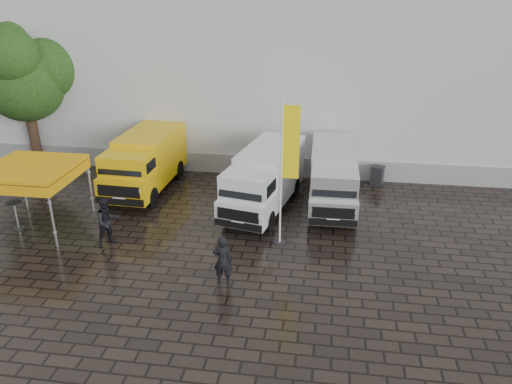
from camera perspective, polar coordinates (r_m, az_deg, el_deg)
ground at (r=18.44m, az=1.41°, el=-7.10°), size 120.00×120.00×0.00m
exhibition_hall at (r=31.97m, az=9.01°, el=17.05°), size 44.00×16.00×12.00m
hall_plinth at (r=25.33m, az=8.18°, el=2.66°), size 44.00×0.15×1.00m
van_yellow at (r=23.93m, az=-12.57°, el=3.16°), size 2.43×5.79×2.63m
van_white at (r=21.44m, az=0.92°, el=1.27°), size 3.15×6.23×2.58m
van_silver at (r=22.03m, az=8.79°, el=1.51°), size 2.03×5.83×2.51m
canopy_tent at (r=21.34m, az=-24.42°, el=2.31°), size 3.31×3.31×2.60m
flagpole at (r=17.88m, az=3.50°, el=3.04°), size 0.88×0.50×5.57m
tree at (r=28.58m, az=-25.10°, el=12.04°), size 4.16×4.21×7.47m
cocktail_table at (r=22.14m, az=-25.71°, el=-2.45°), size 0.60×0.60×1.16m
wheelie_bin at (r=24.96m, az=13.69°, el=1.85°), size 0.74×0.74×0.97m
person_front at (r=16.40m, az=-3.82°, el=-7.81°), size 0.65×0.43×1.75m
person_tent at (r=19.46m, az=-16.60°, el=-3.28°), size 1.14×1.16×1.89m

